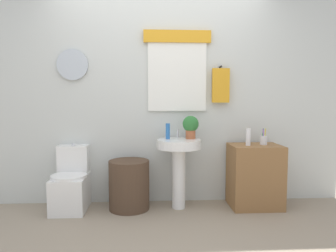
# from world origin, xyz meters

# --- Properties ---
(ground_plane) EXTENTS (8.00, 8.00, 0.00)m
(ground_plane) POSITION_xyz_m (0.00, 0.00, 0.00)
(ground_plane) COLOR gray
(back_wall) EXTENTS (4.40, 0.18, 2.60)m
(back_wall) POSITION_xyz_m (0.00, 1.15, 1.31)
(back_wall) COLOR silver
(back_wall) RESTS_ON ground_plane
(toilet) EXTENTS (0.38, 0.51, 0.72)m
(toilet) POSITION_xyz_m (-1.00, 0.88, 0.27)
(toilet) COLOR white
(toilet) RESTS_ON ground_plane
(laundry_hamper) EXTENTS (0.45, 0.45, 0.55)m
(laundry_hamper) POSITION_xyz_m (-0.35, 0.85, 0.27)
(laundry_hamper) COLOR #4C3828
(laundry_hamper) RESTS_ON ground_plane
(pedestal_sink) EXTENTS (0.49, 0.49, 0.78)m
(pedestal_sink) POSITION_xyz_m (0.20, 0.85, 0.58)
(pedestal_sink) COLOR white
(pedestal_sink) RESTS_ON ground_plane
(faucet) EXTENTS (0.03, 0.03, 0.10)m
(faucet) POSITION_xyz_m (0.20, 0.97, 0.83)
(faucet) COLOR silver
(faucet) RESTS_ON pedestal_sink
(wooden_cabinet) EXTENTS (0.56, 0.44, 0.71)m
(wooden_cabinet) POSITION_xyz_m (1.08, 0.85, 0.36)
(wooden_cabinet) COLOR olive
(wooden_cabinet) RESTS_ON ground_plane
(soap_bottle) EXTENTS (0.05, 0.05, 0.18)m
(soap_bottle) POSITION_xyz_m (0.08, 0.90, 0.87)
(soap_bottle) COLOR #2D6BB7
(soap_bottle) RESTS_ON pedestal_sink
(potted_plant) EXTENTS (0.18, 0.18, 0.26)m
(potted_plant) POSITION_xyz_m (0.34, 0.91, 0.93)
(potted_plant) COLOR #AD5B38
(potted_plant) RESTS_ON pedestal_sink
(lotion_bottle) EXTENTS (0.05, 0.05, 0.19)m
(lotion_bottle) POSITION_xyz_m (0.98, 0.81, 0.81)
(lotion_bottle) COLOR white
(lotion_bottle) RESTS_ON wooden_cabinet
(toothbrush_cup) EXTENTS (0.08, 0.08, 0.19)m
(toothbrush_cup) POSITION_xyz_m (1.18, 0.87, 0.77)
(toothbrush_cup) COLOR silver
(toothbrush_cup) RESTS_ON wooden_cabinet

